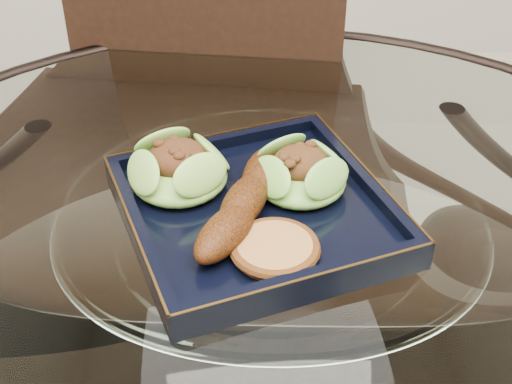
{
  "coord_description": "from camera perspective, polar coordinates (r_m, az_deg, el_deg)",
  "views": [
    {
      "loc": [
        -0.06,
        -0.55,
        1.25
      ],
      "look_at": [
        -0.01,
        0.05,
        0.8
      ],
      "focal_mm": 50.0,
      "sensor_mm": 36.0,
      "label": 1
    }
  ],
  "objects": [
    {
      "name": "roasted_plantain",
      "position": [
        0.74,
        -0.94,
        -0.77
      ],
      "size": [
        0.12,
        0.19,
        0.04
      ],
      "primitive_type": "ellipsoid",
      "rotation": [
        0.0,
        0.0,
        1.13
      ],
      "color": "#552509",
      "rests_on": "navy_plate"
    },
    {
      "name": "lettuce_wrap_right",
      "position": [
        0.78,
        3.58,
        1.34
      ],
      "size": [
        0.11,
        0.11,
        0.04
      ],
      "primitive_type": "ellipsoid",
      "rotation": [
        0.0,
        0.0,
        0.12
      ],
      "color": "#55982C",
      "rests_on": "navy_plate"
    },
    {
      "name": "lettuce_wrap_left",
      "position": [
        0.79,
        -6.19,
        1.64
      ],
      "size": [
        0.12,
        0.12,
        0.04
      ],
      "primitive_type": "ellipsoid",
      "rotation": [
        0.0,
        0.0,
        0.09
      ],
      "color": "#4E8E29",
      "rests_on": "navy_plate"
    },
    {
      "name": "dining_table",
      "position": [
        0.86,
        1.02,
        -13.05
      ],
      "size": [
        1.13,
        1.13,
        0.77
      ],
      "color": "white",
      "rests_on": "ground"
    },
    {
      "name": "navy_plate",
      "position": [
        0.77,
        -0.0,
        -1.8
      ],
      "size": [
        0.34,
        0.34,
        0.02
      ],
      "primitive_type": "cube",
      "rotation": [
        0.0,
        0.0,
        0.29
      ],
      "color": "black",
      "rests_on": "dining_table"
    },
    {
      "name": "crumb_patty",
      "position": [
        0.7,
        1.51,
        -4.63
      ],
      "size": [
        0.09,
        0.09,
        0.01
      ],
      "primitive_type": "cylinder",
      "rotation": [
        0.0,
        0.0,
        0.23
      ],
      "color": "#B6783C",
      "rests_on": "navy_plate"
    },
    {
      "name": "dining_chair",
      "position": [
        1.13,
        -4.86,
        0.44
      ],
      "size": [
        0.54,
        0.54,
        1.05
      ],
      "rotation": [
        0.0,
        0.0,
        -0.21
      ],
      "color": "black",
      "rests_on": "ground"
    }
  ]
}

